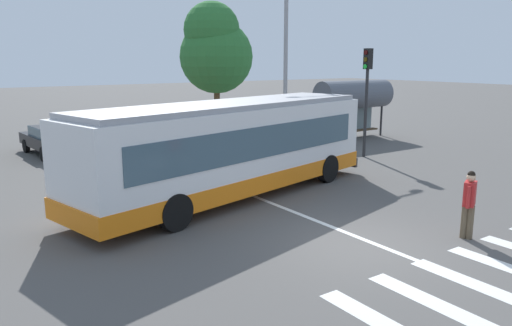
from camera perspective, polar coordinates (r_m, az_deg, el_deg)
ground_plane at (r=12.22m, az=11.85°, el=-9.30°), size 160.00×160.00×0.00m
city_transit_bus at (r=15.72m, az=-2.76°, el=1.68°), size 11.51×5.12×3.06m
pedestrian_crossing_street at (r=13.20m, az=23.39°, el=-4.03°), size 0.53×0.41×1.72m
parked_car_black at (r=24.86m, az=-22.42°, el=2.63°), size 2.17×4.63×1.35m
parked_car_teal at (r=25.89m, az=-16.83°, el=3.36°), size 2.07×4.60×1.35m
parked_car_red at (r=26.26m, az=-10.85°, el=3.77°), size 2.12×4.61×1.35m
traffic_light_far_corner at (r=22.77m, az=12.68°, el=8.76°), size 0.33×0.32×4.85m
bus_stop_shelter at (r=28.00m, az=11.21°, el=7.64°), size 4.76×1.54×3.25m
twin_arm_street_lamp at (r=24.89m, az=3.47°, el=14.01°), size 4.53×0.32×8.57m
background_tree_right at (r=29.86m, az=-4.76°, el=12.99°), size 4.33×4.33×7.68m
crosswalk_painted_stripes at (r=11.43m, az=26.09°, el=-11.80°), size 7.06×2.92×0.01m
lane_center_line at (r=13.82m, az=6.91°, el=-6.61°), size 0.16×24.00×0.01m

